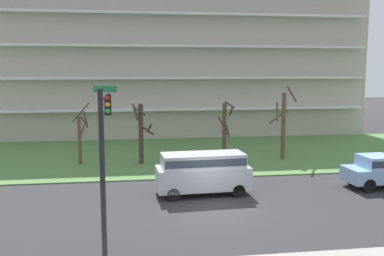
# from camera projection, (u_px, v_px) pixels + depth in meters

# --- Properties ---
(ground) EXTENTS (160.00, 160.00, 0.00)m
(ground) POSITION_uv_depth(u_px,v_px,m) (217.00, 208.00, 21.96)
(ground) COLOR #2D2D30
(grass_lawn_strip) EXTENTS (80.00, 16.00, 0.08)m
(grass_lawn_strip) POSITION_uv_depth(u_px,v_px,m) (183.00, 154.00, 35.68)
(grass_lawn_strip) COLOR #547F42
(grass_lawn_strip) RESTS_ON ground
(apartment_building) EXTENTS (40.90, 13.27, 18.51)m
(apartment_building) POSITION_uv_depth(u_px,v_px,m) (168.00, 49.00, 48.32)
(apartment_building) COLOR #B2A899
(apartment_building) RESTS_ON ground
(tree_far_left) EXTENTS (1.37, 1.38, 4.59)m
(tree_far_left) POSITION_uv_depth(u_px,v_px,m) (80.00, 136.00, 31.61)
(tree_far_left) COLOR brown
(tree_far_left) RESTS_ON ground
(tree_left) EXTENTS (1.62, 1.75, 4.54)m
(tree_left) POSITION_uv_depth(u_px,v_px,m) (141.00, 132.00, 31.68)
(tree_left) COLOR #423023
(tree_left) RESTS_ON ground
(tree_center) EXTENTS (1.29, 1.29, 4.78)m
(tree_center) POSITION_uv_depth(u_px,v_px,m) (225.00, 131.00, 31.65)
(tree_center) COLOR #4C3828
(tree_center) RESTS_ON ground
(tree_right) EXTENTS (1.96, 1.99, 5.83)m
(tree_right) POSITION_uv_depth(u_px,v_px,m) (283.00, 123.00, 33.39)
(tree_right) COLOR brown
(tree_right) RESTS_ON ground
(van_silver_near_left) EXTENTS (5.30, 2.27, 2.36)m
(van_silver_near_left) POSITION_uv_depth(u_px,v_px,m) (203.00, 170.00, 24.18)
(van_silver_near_left) COLOR #B7BABF
(van_silver_near_left) RESTS_ON ground
(traffic_signal_mast) EXTENTS (0.90, 4.99, 6.41)m
(traffic_signal_mast) POSITION_uv_depth(u_px,v_px,m) (105.00, 142.00, 15.77)
(traffic_signal_mast) COLOR black
(traffic_signal_mast) RESTS_ON ground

